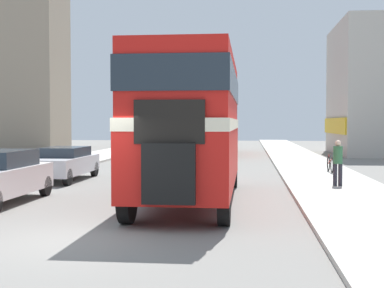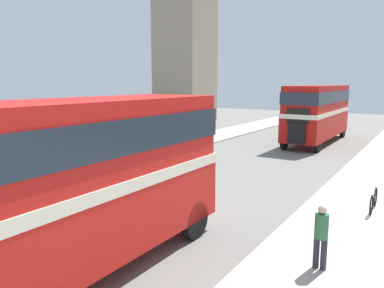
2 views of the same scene
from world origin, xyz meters
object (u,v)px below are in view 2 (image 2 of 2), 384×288
object	(u,v)px
car_parked_far	(79,173)
pedestrian_walking	(321,233)
bus_distant	(318,109)
double_decker_bus	(67,176)
bicycle_on_pavement	(374,201)

from	to	relation	value
car_parked_far	pedestrian_walking	size ratio (longest dim) A/B	2.74
bus_distant	car_parked_far	size ratio (longest dim) A/B	2.34
bus_distant	pedestrian_walking	xyz separation A→B (m)	(5.36, -20.35, -1.57)
double_decker_bus	bus_distant	xyz separation A→B (m)	(-0.53, 23.83, 0.08)
bus_distant	bicycle_on_pavement	world-z (taller)	bus_distant
bus_distant	bicycle_on_pavement	distance (m)	16.29
double_decker_bus	bus_distant	distance (m)	23.83
pedestrian_walking	bicycle_on_pavement	size ratio (longest dim) A/B	0.92
double_decker_bus	car_parked_far	bearing A→B (deg)	138.02
bicycle_on_pavement	bus_distant	bearing A→B (deg)	111.35
car_parked_far	bicycle_on_pavement	world-z (taller)	car_parked_far
bus_distant	pedestrian_walking	world-z (taller)	bus_distant
double_decker_bus	bus_distant	bearing A→B (deg)	91.26
bicycle_on_pavement	car_parked_far	bearing A→B (deg)	-162.38
bus_distant	double_decker_bus	bearing A→B (deg)	-88.74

